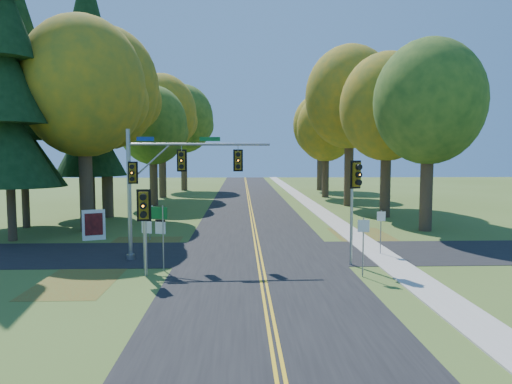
{
  "coord_description": "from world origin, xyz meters",
  "views": [
    {
      "loc": [
        -0.9,
        -21.28,
        5.13
      ],
      "look_at": [
        -0.13,
        2.03,
        3.2
      ],
      "focal_mm": 32.0,
      "sensor_mm": 36.0,
      "label": 1
    }
  ],
  "objects_px": {
    "route_sign_cluster": "(153,224)",
    "info_kiosk": "(94,225)",
    "east_signal_pole": "(355,186)",
    "traffic_mast": "(165,176)"
  },
  "relations": [
    {
      "from": "route_sign_cluster",
      "to": "east_signal_pole",
      "type": "bearing_deg",
      "value": 19.72
    },
    {
      "from": "east_signal_pole",
      "to": "info_kiosk",
      "type": "bearing_deg",
      "value": 131.71
    },
    {
      "from": "info_kiosk",
      "to": "traffic_mast",
      "type": "bearing_deg",
      "value": -66.0
    },
    {
      "from": "route_sign_cluster",
      "to": "traffic_mast",
      "type": "bearing_deg",
      "value": 100.76
    },
    {
      "from": "info_kiosk",
      "to": "east_signal_pole",
      "type": "bearing_deg",
      "value": -46.48
    },
    {
      "from": "traffic_mast",
      "to": "info_kiosk",
      "type": "relative_size",
      "value": 3.83
    },
    {
      "from": "east_signal_pole",
      "to": "route_sign_cluster",
      "type": "xyz_separation_m",
      "value": [
        -9.07,
        -0.31,
        -1.64
      ]
    },
    {
      "from": "traffic_mast",
      "to": "east_signal_pole",
      "type": "relative_size",
      "value": 1.44
    },
    {
      "from": "route_sign_cluster",
      "to": "info_kiosk",
      "type": "distance_m",
      "value": 8.77
    },
    {
      "from": "traffic_mast",
      "to": "route_sign_cluster",
      "type": "distance_m",
      "value": 2.79
    }
  ]
}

